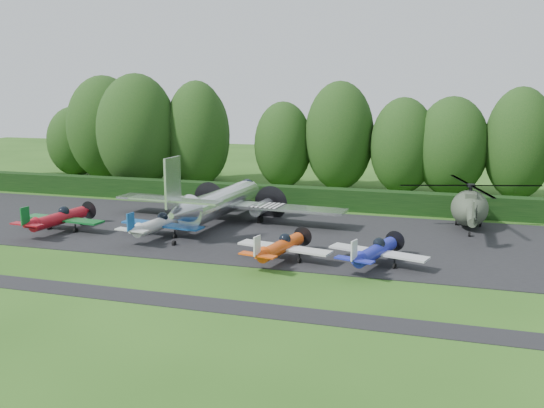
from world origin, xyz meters
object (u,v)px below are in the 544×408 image
(transport_plane, at_px, (220,202))
(light_plane_blue, at_px, (375,251))
(helicopter, at_px, (470,205))
(light_plane_white, at_px, (159,224))
(light_plane_red, at_px, (59,218))
(light_plane_orange, at_px, (281,247))

(transport_plane, height_order, light_plane_blue, transport_plane)
(helicopter, bearing_deg, light_plane_white, -155.53)
(light_plane_white, relative_size, light_plane_blue, 1.05)
(light_plane_red, height_order, light_plane_white, light_plane_red)
(light_plane_orange, bearing_deg, light_plane_blue, -5.29)
(transport_plane, xyz_separation_m, helicopter, (20.07, 4.29, 0.10))
(light_plane_red, height_order, light_plane_blue, light_plane_red)
(light_plane_blue, bearing_deg, light_plane_orange, 170.02)
(light_plane_white, distance_m, helicopter, 24.97)
(light_plane_white, distance_m, light_plane_blue, 17.14)
(transport_plane, xyz_separation_m, light_plane_white, (-2.74, -5.83, -0.78))
(light_plane_red, distance_m, helicopter, 33.05)
(light_plane_red, relative_size, light_plane_orange, 1.09)
(light_plane_red, distance_m, light_plane_orange, 19.41)
(light_plane_red, xyz_separation_m, light_plane_orange, (19.20, -2.84, -0.09))
(light_plane_white, relative_size, light_plane_orange, 1.05)
(transport_plane, height_order, light_plane_red, transport_plane)
(light_plane_orange, distance_m, helicopter, 18.22)
(light_plane_red, bearing_deg, transport_plane, 24.72)
(light_plane_white, xyz_separation_m, light_plane_blue, (16.89, -2.88, -0.05))
(transport_plane, height_order, helicopter, transport_plane)
(light_plane_white, xyz_separation_m, helicopter, (22.81, 10.13, 0.87))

